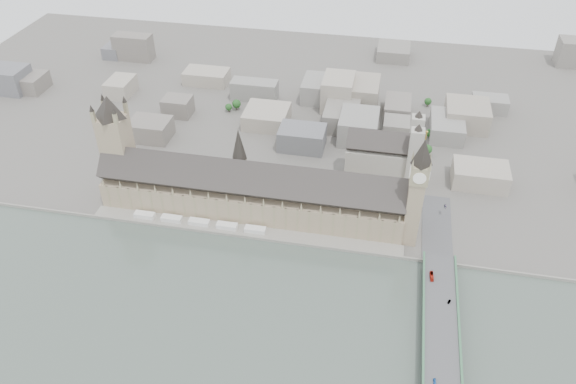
% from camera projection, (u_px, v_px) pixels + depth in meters
% --- Properties ---
extents(ground, '(900.00, 900.00, 0.00)m').
position_uv_depth(ground, '(246.00, 226.00, 485.50)').
color(ground, '#595651').
rests_on(ground, ground).
extents(embankment_wall, '(600.00, 1.50, 3.00)m').
position_uv_depth(embankment_wall, '(242.00, 236.00, 472.87)').
color(embankment_wall, gray).
rests_on(embankment_wall, ground).
extents(river_terrace, '(270.00, 15.00, 2.00)m').
position_uv_depth(river_terrace, '(244.00, 231.00, 479.04)').
color(river_terrace, gray).
rests_on(river_terrace, ground).
extents(terrace_tents, '(118.00, 7.00, 4.00)m').
position_uv_depth(terrace_tents, '(199.00, 222.00, 483.84)').
color(terrace_tents, white).
rests_on(terrace_tents, river_terrace).
extents(palace_of_westminster, '(265.00, 40.73, 55.44)m').
position_uv_depth(palace_of_westminster, '(251.00, 192.00, 487.20)').
color(palace_of_westminster, '#9C8669').
rests_on(palace_of_westminster, ground).
extents(elizabeth_tower, '(17.00, 17.00, 107.50)m').
position_uv_depth(elizabeth_tower, '(417.00, 186.00, 435.22)').
color(elizabeth_tower, '#9C8669').
rests_on(elizabeth_tower, ground).
extents(victoria_tower, '(30.00, 30.00, 100.00)m').
position_uv_depth(victoria_tower, '(116.00, 142.00, 491.47)').
color(victoria_tower, '#9C8669').
rests_on(victoria_tower, ground).
extents(central_tower, '(13.00, 13.00, 48.00)m').
position_uv_depth(central_tower, '(239.00, 153.00, 472.41)').
color(central_tower, gray).
rests_on(central_tower, ground).
extents(westminster_bridge, '(25.00, 325.00, 10.25)m').
position_uv_depth(westminster_bridge, '(440.00, 331.00, 388.81)').
color(westminster_bridge, '#474749').
rests_on(westminster_bridge, ground).
extents(bridge_parapets, '(25.00, 235.00, 1.15)m').
position_uv_depth(bridge_parapets, '(443.00, 381.00, 350.58)').
color(bridge_parapets, '#3F734E').
rests_on(bridge_parapets, westminster_bridge).
extents(westminster_abbey, '(68.00, 36.00, 64.00)m').
position_uv_depth(westminster_abbey, '(385.00, 157.00, 527.38)').
color(westminster_abbey, gray).
rests_on(westminster_abbey, ground).
extents(city_skyline_inland, '(720.00, 360.00, 38.00)m').
position_uv_depth(city_skyline_inland, '(298.00, 82.00, 665.57)').
color(city_skyline_inland, gray).
rests_on(city_skyline_inland, ground).
extents(park_trees, '(110.00, 30.00, 15.00)m').
position_uv_depth(park_trees, '(252.00, 178.00, 529.44)').
color(park_trees, '#1C4F1D').
rests_on(park_trees, ground).
extents(red_bus_north, '(2.92, 9.83, 2.70)m').
position_uv_depth(red_bus_north, '(432.00, 276.00, 421.96)').
color(red_bus_north, red).
rests_on(red_bus_north, westminster_bridge).
extents(car_blue, '(1.83, 4.19, 1.41)m').
position_uv_depth(car_blue, '(435.00, 381.00, 350.42)').
color(car_blue, '#1954A6').
rests_on(car_blue, westminster_bridge).
extents(car_silver, '(2.83, 4.15, 1.30)m').
position_uv_depth(car_silver, '(449.00, 302.00, 402.68)').
color(car_silver, gray).
rests_on(car_silver, westminster_bridge).
extents(car_approach, '(2.31, 4.81, 1.35)m').
position_uv_depth(car_approach, '(445.00, 206.00, 490.11)').
color(car_approach, gray).
rests_on(car_approach, westminster_bridge).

